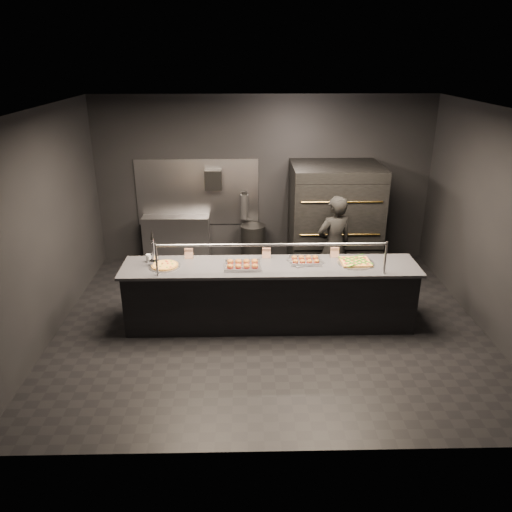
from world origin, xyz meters
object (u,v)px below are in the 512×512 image
beer_tap (154,255)px  round_pizza (165,266)px  square_pizza (355,262)px  fire_extinguisher (245,206)px  prep_shelf (177,240)px  slider_tray_a (242,265)px  trash_bin (253,245)px  towel_dispenser (213,180)px  slider_tray_b (305,260)px  service_counter (270,295)px  worker (334,246)px  pizza_oven (334,219)px

beer_tap → round_pizza: 0.21m
square_pizza → fire_extinguisher: bearing=123.3°
prep_shelf → slider_tray_a: size_ratio=2.31×
square_pizza → trash_bin: bearing=122.7°
towel_dispenser → slider_tray_b: size_ratio=0.68×
towel_dispenser → beer_tap: (-0.70, -2.35, -0.48)m
service_counter → slider_tray_b: size_ratio=7.95×
beer_tap → trash_bin: bearing=57.3°
fire_extinguisher → worker: bearing=-45.6°
fire_extinguisher → trash_bin: size_ratio=0.67×
round_pizza → prep_shelf: bearing=93.7°
pizza_oven → square_pizza: bearing=-90.2°
towel_dispenser → beer_tap: size_ratio=0.68×
service_counter → worker: size_ratio=2.50×
prep_shelf → worker: (2.65, -1.35, 0.37)m
service_counter → slider_tray_a: (-0.38, -0.04, 0.49)m
prep_shelf → slider_tray_a: slider_tray_a is taller
prep_shelf → worker: 3.00m
fire_extinguisher → slider_tray_a: fire_extinguisher is taller
towel_dispenser → trash_bin: size_ratio=0.47×
fire_extinguisher → prep_shelf: bearing=-176.3°
pizza_oven → slider_tray_b: bearing=-111.4°
round_pizza → square_pizza: square_pizza is taller
service_counter → slider_tray_a: service_counter is taller
prep_shelf → round_pizza: bearing=-86.3°
beer_tap → slider_tray_b: size_ratio=1.00×
pizza_oven → trash_bin: pizza_oven is taller
service_counter → square_pizza: (1.19, 0.05, 0.47)m
slider_tray_a → square_pizza: (1.57, 0.09, -0.01)m
towel_dispenser → trash_bin: (0.70, -0.17, -1.18)m
beer_tap → service_counter: bearing=-1.4°
towel_dispenser → slider_tray_a: bearing=-78.0°
pizza_oven → worker: pizza_oven is taller
towel_dispenser → round_pizza: towel_dispenser is taller
worker → pizza_oven: bearing=-119.6°
towel_dispenser → round_pizza: (-0.55, -2.40, -0.61)m
towel_dispenser → fire_extinguisher: bearing=1.0°
service_counter → fire_extinguisher: bearing=98.3°
pizza_oven → fire_extinguisher: size_ratio=3.78×
trash_bin → prep_shelf: bearing=175.9°
beer_tap → trash_bin: beer_tap is taller
service_counter → pizza_oven: 2.30m
fire_extinguisher → slider_tray_b: fire_extinguisher is taller
service_counter → round_pizza: service_counter is taller
slider_tray_b → square_pizza: size_ratio=1.00×
towel_dispenser → round_pizza: 2.54m
slider_tray_a → trash_bin: (0.18, 2.26, -0.58)m
square_pizza → trash_bin: size_ratio=0.69×
beer_tap → slider_tray_a: size_ratio=0.99×
square_pizza → round_pizza: bearing=-178.7°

